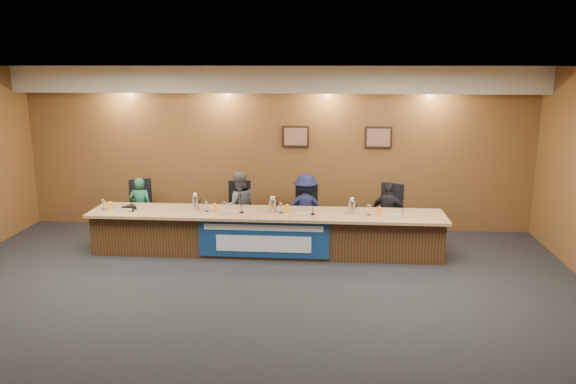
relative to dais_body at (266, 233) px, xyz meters
name	(u,v)px	position (x,y,z in m)	size (l,w,h in m)	color
floor	(246,311)	(0.00, -2.40, -0.35)	(10.00, 10.00, 0.00)	black
ceiling	(241,67)	(0.00, -2.40, 2.85)	(10.00, 8.00, 0.04)	silver
wall_back	(275,149)	(0.00, 1.60, 1.25)	(10.00, 0.04, 3.20)	brown
soffit	(274,79)	(0.00, 1.35, 2.60)	(10.00, 0.50, 0.50)	beige
dais_body	(266,233)	(0.00, 0.00, 0.00)	(6.00, 0.80, 0.70)	#432A15
dais_top	(266,213)	(0.00, -0.05, 0.38)	(6.10, 0.95, 0.05)	#9F764D
banner	(263,239)	(0.00, -0.41, 0.03)	(2.20, 0.02, 0.65)	navy
banner_text_upper	(263,228)	(0.00, -0.43, 0.23)	(2.00, 0.01, 0.10)	silver
banner_text_lower	(263,244)	(0.00, -0.43, -0.05)	(1.60, 0.01, 0.28)	silver
wall_photo_left	(296,137)	(0.40, 1.57, 1.50)	(0.52, 0.04, 0.42)	black
wall_photo_right	(378,137)	(2.00, 1.57, 1.50)	(0.52, 0.04, 0.42)	black
panelist_a	(141,208)	(-2.47, 0.67, 0.23)	(0.43, 0.28, 1.17)	#1C5E3F
panelist_b	(239,206)	(-0.59, 0.67, 0.31)	(0.64, 0.50, 1.32)	#504F55
panelist_c	(306,208)	(0.65, 0.67, 0.29)	(0.83, 0.48, 1.28)	#12163A
panelist_d	(389,213)	(2.17, 0.67, 0.23)	(0.68, 0.28, 1.16)	black
office_chair_a	(143,212)	(-2.47, 0.77, 0.13)	(0.48, 0.48, 0.08)	black
office_chair_b	(240,214)	(-0.59, 0.77, 0.13)	(0.48, 0.48, 0.08)	black
office_chair_c	(306,215)	(0.65, 0.77, 0.13)	(0.48, 0.48, 0.08)	black
office_chair_d	(388,217)	(2.17, 0.77, 0.13)	(0.48, 0.48, 0.08)	black
nameplate_a	(123,210)	(-2.44, -0.27, 0.45)	(0.24, 0.06, 0.09)	white
microphone_a	(133,211)	(-2.31, -0.19, 0.41)	(0.07, 0.07, 0.02)	black
juice_glass_a	(110,206)	(-2.72, -0.14, 0.47)	(0.06, 0.06, 0.15)	#FFAA0C
water_glass_a	(103,205)	(-2.85, -0.11, 0.49)	(0.08, 0.08, 0.18)	silver
nameplate_b	(229,213)	(-0.60, -0.30, 0.45)	(0.24, 0.06, 0.09)	white
microphone_b	(242,212)	(-0.41, -0.13, 0.41)	(0.07, 0.07, 0.02)	black
juice_glass_b	(215,208)	(-0.88, -0.11, 0.47)	(0.06, 0.06, 0.15)	#FFAA0C
water_glass_b	(206,206)	(-1.02, -0.10, 0.49)	(0.08, 0.08, 0.18)	silver
nameplate_c	(303,214)	(0.66, -0.27, 0.45)	(0.24, 0.06, 0.09)	white
microphone_c	(313,214)	(0.81, -0.14, 0.41)	(0.07, 0.07, 0.02)	black
juice_glass_c	(287,209)	(0.37, -0.10, 0.47)	(0.06, 0.06, 0.15)	#FFAA0C
water_glass_c	(281,208)	(0.26, -0.10, 0.49)	(0.08, 0.08, 0.18)	silver
nameplate_d	(397,216)	(2.20, -0.29, 0.45)	(0.24, 0.06, 0.09)	white
microphone_d	(402,215)	(2.31, -0.12, 0.41)	(0.07, 0.07, 0.02)	black
juice_glass_d	(379,211)	(1.92, -0.14, 0.47)	(0.06, 0.06, 0.15)	#FFAA0C
water_glass_d	(369,210)	(1.75, -0.10, 0.49)	(0.08, 0.08, 0.18)	silver
carafe_left	(196,203)	(-1.23, -0.04, 0.53)	(0.11, 0.11, 0.26)	silver
carafe_mid	(273,206)	(0.12, -0.06, 0.51)	(0.13, 0.13, 0.23)	silver
carafe_right	(352,207)	(1.47, -0.05, 0.51)	(0.12, 0.12, 0.23)	silver
speakerphone	(131,207)	(-2.41, 0.01, 0.43)	(0.32, 0.32, 0.05)	black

